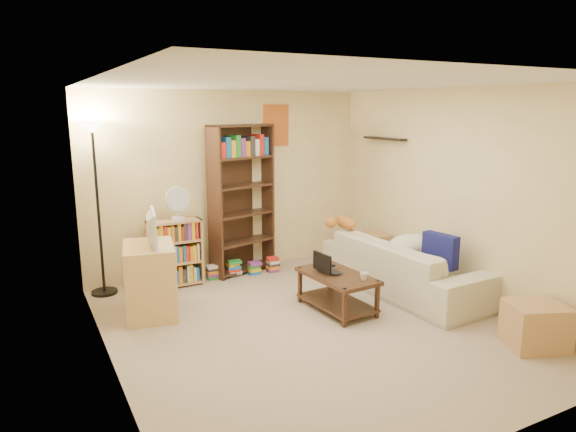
{
  "coord_description": "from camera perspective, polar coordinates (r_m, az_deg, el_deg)",
  "views": [
    {
      "loc": [
        -2.6,
        -4.37,
        2.26
      ],
      "look_at": [
        0.1,
        0.7,
        1.05
      ],
      "focal_mm": 32.0,
      "sensor_mm": 36.0,
      "label": 1
    }
  ],
  "objects": [
    {
      "name": "coffee_table",
      "position": [
        5.89,
        5.48,
        -7.83
      ],
      "size": [
        0.6,
        1.0,
        0.43
      ],
      "rotation": [
        0.0,
        0.0,
        0.07
      ],
      "color": "#422619",
      "rests_on": "ground"
    },
    {
      "name": "tabby_cat",
      "position": [
        6.95,
        6.11,
        -0.71
      ],
      "size": [
        0.52,
        0.2,
        0.18
      ],
      "color": "orange",
      "rests_on": "sofa"
    },
    {
      "name": "navy_pillow",
      "position": [
        6.25,
        16.55,
        -3.68
      ],
      "size": [
        0.19,
        0.45,
        0.39
      ],
      "primitive_type": "cube",
      "rotation": [
        0.0,
        0.0,
        1.71
      ],
      "color": "navy",
      "rests_on": "sofa"
    },
    {
      "name": "end_cabinet",
      "position": [
        5.55,
        25.82,
        -10.93
      ],
      "size": [
        0.65,
        0.6,
        0.44
      ],
      "primitive_type": "cube",
      "rotation": [
        0.0,
        0.0,
        -0.4
      ],
      "color": "tan",
      "rests_on": "ground"
    },
    {
      "name": "mug",
      "position": [
        5.67,
        8.44,
        -6.65
      ],
      "size": [
        0.15,
        0.15,
        0.09
      ],
      "primitive_type": "imported",
      "rotation": [
        0.0,
        0.0,
        -0.33
      ],
      "color": "white",
      "rests_on": "coffee_table"
    },
    {
      "name": "book_stacks",
      "position": [
        7.1,
        -5.85,
        -5.91
      ],
      "size": [
        1.33,
        0.29,
        0.23
      ],
      "color": "red",
      "rests_on": "ground"
    },
    {
      "name": "television",
      "position": [
        5.74,
        -15.37,
        -1.31
      ],
      "size": [
        0.7,
        0.34,
        0.38
      ],
      "primitive_type": "imported",
      "rotation": [
        0.0,
        0.0,
        1.38
      ],
      "color": "black",
      "rests_on": "tv_stand"
    },
    {
      "name": "sofa",
      "position": [
        6.59,
        12.63,
        -5.41
      ],
      "size": [
        2.35,
        1.08,
        0.66
      ],
      "primitive_type": "imported",
      "rotation": [
        0.0,
        0.0,
        1.61
      ],
      "color": "beige",
      "rests_on": "ground"
    },
    {
      "name": "room",
      "position": [
        5.13,
        2.74,
        4.75
      ],
      "size": [
        4.5,
        4.54,
        2.52
      ],
      "color": "tan",
      "rests_on": "ground"
    },
    {
      "name": "cream_blanket",
      "position": [
        6.67,
        13.43,
        -3.12
      ],
      "size": [
        0.61,
        0.44,
        0.26
      ],
      "primitive_type": "ellipsoid",
      "color": "white",
      "rests_on": "sofa"
    },
    {
      "name": "laptop",
      "position": [
        5.93,
        4.88,
        -6.01
      ],
      "size": [
        0.43,
        0.37,
        0.03
      ],
      "primitive_type": "imported",
      "rotation": [
        0.0,
        0.0,
        1.8
      ],
      "color": "black",
      "rests_on": "coffee_table"
    },
    {
      "name": "short_bookshelf",
      "position": [
        6.75,
        -12.42,
        -4.08
      ],
      "size": [
        0.68,
        0.27,
        0.87
      ],
      "rotation": [
        0.0,
        0.0,
        0.0
      ],
      "color": "tan",
      "rests_on": "ground"
    },
    {
      "name": "floor_lamp",
      "position": [
        6.49,
        -20.74,
        6.14
      ],
      "size": [
        0.36,
        0.36,
        2.13
      ],
      "color": "black",
      "rests_on": "ground"
    },
    {
      "name": "desk_fan",
      "position": [
        6.57,
        -12.17,
        1.48
      ],
      "size": [
        0.31,
        0.17,
        0.43
      ],
      "color": "silver",
      "rests_on": "short_bookshelf"
    },
    {
      "name": "tv_remote",
      "position": [
        6.14,
        4.47,
        -5.4
      ],
      "size": [
        0.11,
        0.18,
        0.02
      ],
      "primitive_type": "cube",
      "rotation": [
        0.0,
        0.0,
        0.37
      ],
      "color": "black",
      "rests_on": "coffee_table"
    },
    {
      "name": "laptop_screen",
      "position": [
        5.82,
        3.81,
        -5.17
      ],
      "size": [
        0.04,
        0.32,
        0.21
      ],
      "primitive_type": "cube",
      "rotation": [
        0.0,
        0.0,
        0.07
      ],
      "color": "white",
      "rests_on": "laptop"
    },
    {
      "name": "side_table",
      "position": [
        7.39,
        9.01,
        -3.94
      ],
      "size": [
        0.48,
        0.48,
        0.52
      ],
      "primitive_type": "cube",
      "rotation": [
        0.0,
        0.0,
        0.06
      ],
      "color": "tan",
      "rests_on": "ground"
    },
    {
      "name": "tv_stand",
      "position": [
        5.9,
        -15.06,
        -6.9
      ],
      "size": [
        0.67,
        0.83,
        0.8
      ],
      "primitive_type": "cube",
      "rotation": [
        0.0,
        0.0,
        -0.19
      ],
      "color": "tan",
      "rests_on": "ground"
    },
    {
      "name": "tall_bookshelf",
      "position": [
        7.06,
        -5.17,
        2.24
      ],
      "size": [
        0.97,
        0.53,
        2.05
      ],
      "rotation": [
        0.0,
        0.0,
        0.26
      ],
      "color": "#3D2317",
      "rests_on": "ground"
    }
  ]
}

